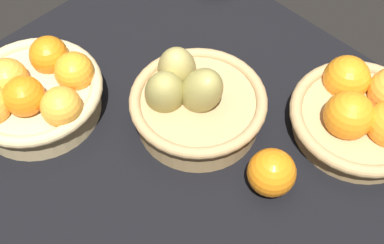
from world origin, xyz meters
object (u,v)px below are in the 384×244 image
basket_center_pears (193,101)px  basket_near_left (35,93)px  basket_far_right (364,112)px  loose_orange_front_gap (272,173)px

basket_center_pears → basket_near_left: basket_center_pears is taller
basket_center_pears → basket_far_right: 28.94cm
basket_center_pears → basket_near_left: 27.17cm
basket_far_right → loose_orange_front_gap: 20.35cm
basket_near_left → loose_orange_front_gap: bearing=24.1°
basket_near_left → basket_center_pears: bearing=41.4°
basket_near_left → loose_orange_front_gap: size_ratio=3.07×
basket_center_pears → loose_orange_front_gap: size_ratio=3.09×
basket_center_pears → basket_far_right: (21.57, 19.27, -0.97)cm
basket_near_left → loose_orange_front_gap: (38.50, 17.19, -1.15)cm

